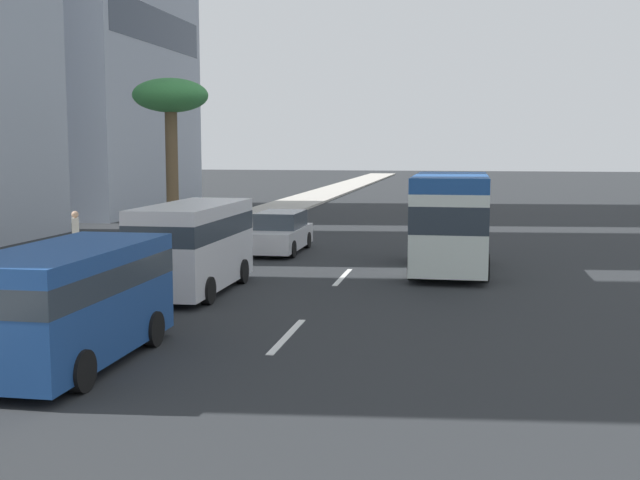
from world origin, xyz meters
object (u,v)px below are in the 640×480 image
at_px(van_second, 194,242).
at_px(car_fourth, 280,233).
at_px(van_third, 70,297).
at_px(minibus_fifth, 450,219).
at_px(pedestrian_mid_block, 76,234).
at_px(palm_tree, 171,103).

distance_m(van_second, car_fourth, 8.72).
relative_size(van_third, car_fourth, 1.13).
distance_m(van_third, minibus_fifth, 14.30).
bearing_deg(minibus_fifth, pedestrian_mid_block, 97.42).
bearing_deg(van_third, van_second, -178.36).
relative_size(pedestrian_mid_block, palm_tree, 0.26).
height_order(van_third, car_fourth, van_third).
bearing_deg(car_fourth, pedestrian_mid_block, -48.11).
bearing_deg(pedestrian_mid_block, van_third, 1.71).
height_order(car_fourth, palm_tree, palm_tree).
distance_m(car_fourth, minibus_fifth, 7.48).
distance_m(car_fourth, pedestrian_mid_block, 7.75).
xyz_separation_m(van_second, minibus_fifth, (5.11, -6.92, 0.31)).
relative_size(van_third, palm_tree, 0.78).
height_order(pedestrian_mid_block, palm_tree, palm_tree).
bearing_deg(car_fourth, van_second, -2.79).
distance_m(van_third, car_fourth, 16.20).
relative_size(car_fourth, pedestrian_mid_block, 2.61).
relative_size(minibus_fifth, pedestrian_mid_block, 3.59).
xyz_separation_m(van_second, van_third, (-7.51, -0.22, -0.14)).
xyz_separation_m(minibus_fifth, pedestrian_mid_block, (-1.60, 12.26, -0.59)).
distance_m(van_second, van_third, 7.51).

